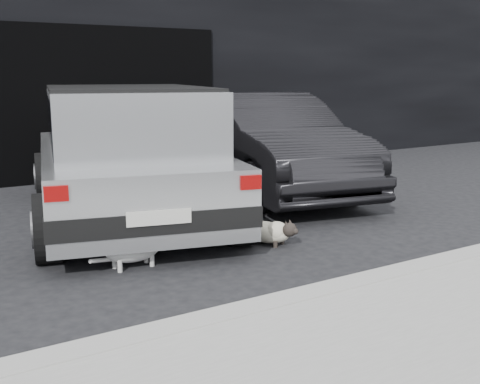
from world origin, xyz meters
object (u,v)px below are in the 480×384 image
second_car (266,143)px  cat_siamese (269,232)px  silver_hatchback (126,148)px  cat_white (137,248)px

second_car → cat_siamese: bearing=-112.6°
silver_hatchback → second_car: bearing=28.1°
silver_hatchback → second_car: 2.60m
cat_siamese → cat_white: (-1.50, 0.05, 0.05)m
second_car → cat_siamese: (-1.66, -2.43, -0.62)m
silver_hatchback → cat_white: silver_hatchback is taller
cat_white → second_car: bearing=127.1°
silver_hatchback → cat_siamese: bearing=-50.2°
silver_hatchback → cat_white: bearing=-95.4°
second_car → cat_white: size_ratio=5.59×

